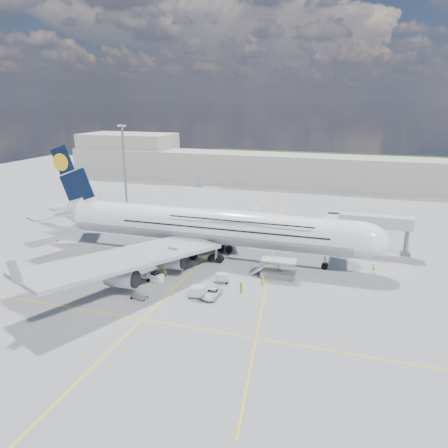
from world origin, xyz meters
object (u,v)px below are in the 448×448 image
(dolly_row_b, at_px, (147,278))
(cone_wing_left_outer, at_px, (180,216))
(light_mast, at_px, (124,165))
(dolly_row_c, at_px, (139,297))
(dolly_nose_far, at_px, (198,292))
(crew_van, at_px, (262,281))
(crew_nose, at_px, (374,268))
(crew_wing, at_px, (120,259))
(jet_bridge, at_px, (354,224))
(service_van, at_px, (212,293))
(cone_wing_right_outer, at_px, (91,301))
(cone_wing_left_inner, at_px, (201,243))
(cone_nose, at_px, (385,261))
(crew_tug, at_px, (165,272))
(airliner, at_px, (208,226))
(dolly_row_a, at_px, (67,263))
(cone_wing_right_inner, at_px, (126,267))
(dolly_back, at_px, (90,268))
(cargo_loader, at_px, (278,271))
(cone_tail, at_px, (57,240))
(catering_truck_inner, at_px, (206,217))
(crew_loader, at_px, (241,288))
(dolly_nose_near, at_px, (222,278))
(baggage_tug, at_px, (155,277))
(catering_truck_outer, at_px, (214,207))

(dolly_row_b, bearing_deg, cone_wing_left_outer, 104.37)
(light_mast, height_order, dolly_row_c, light_mast)
(dolly_nose_far, xyz_separation_m, crew_van, (9.43, 8.43, -0.22))
(crew_nose, distance_m, crew_wing, 51.40)
(crew_wing, bearing_deg, jet_bridge, -41.41)
(service_van, relative_size, cone_wing_right_outer, 10.63)
(dolly_nose_far, relative_size, cone_wing_left_inner, 5.84)
(cone_nose, height_order, cone_wing_right_outer, cone_wing_right_outer)
(crew_tug, height_order, cone_nose, crew_tug)
(airliner, bearing_deg, light_mast, 139.00)
(dolly_row_a, distance_m, cone_wing_right_inner, 12.63)
(dolly_row_a, relative_size, dolly_back, 1.05)
(cargo_loader, bearing_deg, cone_nose, 36.60)
(service_van, xyz_separation_m, cone_wing_right_inner, (-20.97, 7.38, -0.47))
(crew_van, xyz_separation_m, cone_wing_right_inner, (-28.19, -0.03, -0.63))
(crew_van, relative_size, cone_tail, 2.79)
(catering_truck_inner, relative_size, cone_wing_left_inner, 12.66)
(crew_loader, height_order, crew_tug, crew_tug)
(dolly_nose_far, xyz_separation_m, cone_wing_left_inner, (-9.56, 26.88, -0.81))
(dolly_back, height_order, service_van, dolly_back)
(crew_nose, height_order, cone_nose, crew_nose)
(dolly_row_c, height_order, cone_nose, cone_nose)
(service_van, height_order, cone_tail, service_van)
(cargo_loader, xyz_separation_m, crew_loader, (-4.76, -9.12, -0.27))
(service_van, distance_m, crew_wing, 25.53)
(dolly_row_b, xyz_separation_m, catering_truck_inner, (-2.30, 39.38, 1.70))
(dolly_row_c, height_order, cone_wing_left_outer, cone_wing_left_outer)
(dolly_row_c, xyz_separation_m, crew_van, (18.79, 11.98, 0.56))
(dolly_nose_near, relative_size, cone_wing_right_inner, 5.68)
(baggage_tug, bearing_deg, dolly_nose_far, -9.63)
(dolly_back, bearing_deg, service_van, -14.45)
(dolly_back, bearing_deg, light_mast, 103.86)
(dolly_back, xyz_separation_m, catering_truck_inner, (9.64, 40.14, 0.86))
(catering_truck_outer, bearing_deg, service_van, -59.93)
(catering_truck_outer, height_order, cone_wing_left_inner, catering_truck_outer)
(cone_wing_right_outer, bearing_deg, dolly_nose_near, 38.21)
(crew_tug, bearing_deg, catering_truck_outer, 112.63)
(light_mast, bearing_deg, dolly_back, -67.39)
(service_van, bearing_deg, dolly_row_a, 172.81)
(crew_nose, distance_m, cone_wing_right_inner, 49.37)
(catering_truck_outer, distance_m, crew_tug, 49.31)
(dolly_row_b, xyz_separation_m, crew_loader, (18.66, -0.48, 0.65))
(crew_van, bearing_deg, baggage_tug, 93.47)
(service_van, relative_size, crew_loader, 2.66)
(airliner, bearing_deg, dolly_row_a, -151.71)
(baggage_tug, bearing_deg, cone_wing_right_outer, -108.42)
(cone_wing_left_inner, bearing_deg, cone_wing_left_outer, 124.23)
(crew_loader, bearing_deg, dolly_back, -133.03)
(cone_wing_left_inner, distance_m, cone_wing_right_inner, 20.65)
(airliner, height_order, baggage_tug, airliner)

